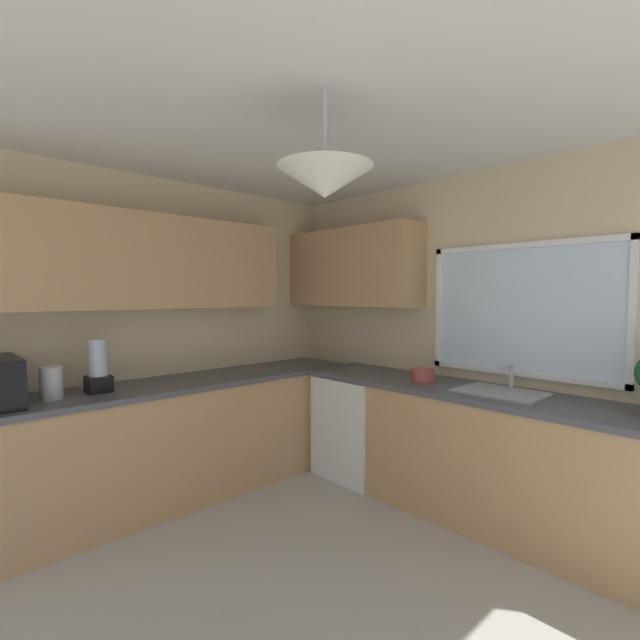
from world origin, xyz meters
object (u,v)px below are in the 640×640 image
at_px(dishwasher, 360,425).
at_px(sink_assembly, 501,392).
at_px(blender_appliance, 98,368).
at_px(kettle, 51,383).
at_px(bowl, 423,375).

relative_size(dishwasher, sink_assembly, 1.58).
bearing_deg(blender_appliance, sink_assembly, 45.94).
bearing_deg(sink_assembly, dishwasher, -178.25).
bearing_deg(kettle, sink_assembly, 50.13).
relative_size(kettle, blender_appliance, 0.57).
relative_size(bowl, blender_appliance, 0.50).
bearing_deg(kettle, bowl, 60.61).
bearing_deg(bowl, sink_assembly, 0.67).
distance_m(dishwasher, sink_assembly, 1.31).
height_order(dishwasher, kettle, kettle).
height_order(dishwasher, sink_assembly, sink_assembly).
bearing_deg(kettle, dishwasher, 73.69).
bearing_deg(dishwasher, kettle, -106.31).
xyz_separation_m(kettle, sink_assembly, (1.86, 2.22, -0.09)).
xyz_separation_m(kettle, bowl, (1.25, 2.22, -0.06)).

